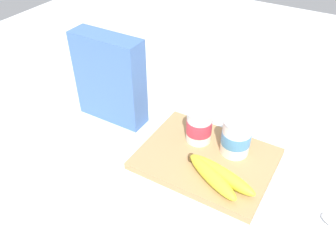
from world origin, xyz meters
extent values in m
plane|color=white|center=(0.00, 0.00, 0.00)|extent=(2.40, 2.40, 0.00)
cube|color=tan|center=(0.00, 0.00, 0.01)|extent=(0.32, 0.25, 0.02)
cube|color=#4770B7|center=(-0.31, 0.04, 0.12)|extent=(0.20, 0.06, 0.25)
cylinder|color=white|center=(-0.05, 0.05, 0.06)|extent=(0.06, 0.06, 0.09)
cylinder|color=#DB384C|center=(-0.05, 0.05, 0.06)|extent=(0.07, 0.07, 0.04)
cylinder|color=silver|center=(-0.05, 0.05, 0.11)|extent=(0.07, 0.07, 0.00)
cylinder|color=white|center=(0.05, 0.05, 0.06)|extent=(0.07, 0.07, 0.09)
cylinder|color=#5193D1|center=(0.05, 0.05, 0.06)|extent=(0.07, 0.07, 0.03)
cylinder|color=silver|center=(0.05, 0.05, 0.11)|extent=(0.07, 0.07, 0.00)
ellipsoid|color=yellow|center=(0.05, -0.07, 0.04)|extent=(0.16, 0.10, 0.03)
ellipsoid|color=yellow|center=(0.06, -0.05, 0.04)|extent=(0.18, 0.07, 0.03)
cylinder|color=brown|center=(-0.03, -0.03, 0.03)|extent=(0.01, 0.01, 0.02)
cylinder|color=silver|center=(0.25, 0.00, 0.00)|extent=(0.10, 0.07, 0.01)
ellipsoid|color=silver|center=(0.30, -0.03, 0.01)|extent=(0.04, 0.04, 0.01)
camera|label=1|loc=(0.23, -0.58, 0.61)|focal=37.03mm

